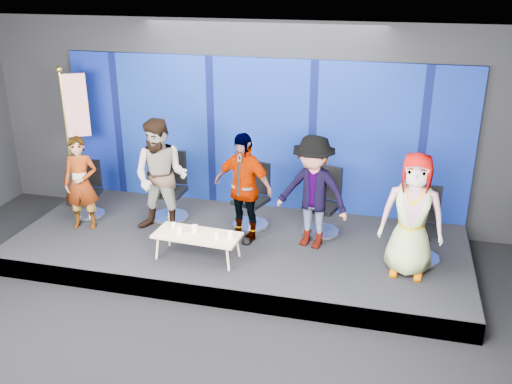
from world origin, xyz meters
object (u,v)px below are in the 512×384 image
at_px(panelist_e, 412,215).
at_px(mug_d, 217,236).
at_px(chair_c, 252,206).
at_px(mug_a, 174,225).
at_px(mug_b, 180,230).
at_px(chair_b, 170,197).
at_px(mug_e, 230,235).
at_px(panelist_b, 161,177).
at_px(chair_d, 323,212).
at_px(panelist_c, 243,187).
at_px(chair_a, 89,198).
at_px(flag_stand, 75,133).
at_px(chair_e, 421,236).
at_px(coffee_table, 197,236).
at_px(mug_c, 195,229).
at_px(panelist_d, 313,192).

height_order(panelist_e, mug_d, panelist_e).
bearing_deg(chair_c, mug_a, -110.69).
xyz_separation_m(mug_b, mug_d, (0.57, -0.03, -0.01)).
bearing_deg(mug_b, chair_c, 60.64).
height_order(chair_b, mug_e, chair_b).
height_order(panelist_b, chair_d, panelist_b).
bearing_deg(panelist_c, mug_d, -83.69).
bearing_deg(mug_d, chair_d, 46.29).
distance_m(chair_b, chair_c, 1.42).
xyz_separation_m(chair_a, chair_c, (2.82, 0.26, 0.04)).
bearing_deg(chair_d, flag_stand, -166.66).
relative_size(chair_a, chair_e, 0.87).
bearing_deg(chair_e, chair_b, 177.22).
height_order(chair_d, panelist_e, panelist_e).
xyz_separation_m(panelist_b, mug_d, (1.17, -0.82, -0.50)).
bearing_deg(mug_d, chair_e, 16.78).
distance_m(chair_b, mug_e, 1.91).
bearing_deg(chair_a, panelist_c, -15.82).
bearing_deg(chair_a, panelist_b, -21.28).
bearing_deg(chair_a, flag_stand, 122.12).
distance_m(chair_b, panelist_c, 1.56).
bearing_deg(chair_b, chair_c, 1.10).
bearing_deg(chair_d, chair_a, -160.71).
bearing_deg(chair_e, flag_stand, 177.33).
xyz_separation_m(panelist_c, coffee_table, (-0.48, -0.78, -0.51)).
bearing_deg(mug_a, mug_b, -44.02).
bearing_deg(chair_c, panelist_b, -141.69).
xyz_separation_m(chair_e, flag_stand, (-5.87, 0.67, 0.95)).
relative_size(panelist_c, mug_c, 16.15).
bearing_deg(mug_c, chair_d, 36.51).
xyz_separation_m(coffee_table, flag_stand, (-2.72, 1.45, 0.95)).
relative_size(panelist_b, panelist_d, 1.06).
relative_size(chair_a, mug_c, 8.83).
bearing_deg(flag_stand, panelist_d, -37.39).
distance_m(panelist_e, mug_e, 2.53).
bearing_deg(mug_e, mug_b, -177.17).
relative_size(chair_c, panelist_e, 0.61).
xyz_separation_m(chair_a, flag_stand, (-0.40, 0.43, 1.00)).
relative_size(panelist_c, panelist_e, 0.98).
relative_size(mug_c, mug_d, 1.23).
bearing_deg(flag_stand, mug_b, -60.02).
xyz_separation_m(chair_d, mug_c, (-1.70, -1.26, 0.08)).
xyz_separation_m(chair_c, mug_e, (0.01, -1.29, 0.09)).
xyz_separation_m(panelist_b, panelist_d, (2.39, 0.06, -0.05)).
xyz_separation_m(chair_d, coffee_table, (-1.64, -1.31, 0.00)).
distance_m(chair_c, flag_stand, 3.36).
distance_m(panelist_c, chair_e, 2.72).
distance_m(chair_e, flag_stand, 5.98).
distance_m(panelist_d, mug_a, 2.12).
height_order(panelist_e, flag_stand, flag_stand).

